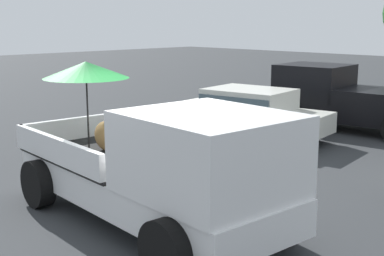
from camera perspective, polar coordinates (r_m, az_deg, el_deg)
The scene contains 4 objects.
ground_plane at distance 8.44m, azimuth -4.76°, elevation -9.95°, with size 80.00×80.00×0.00m, color #2D3033.
pickup_truck_main at distance 7.83m, azimuth -3.26°, elevation -3.97°, with size 5.17×2.54×2.40m.
pickup_truck_red at distance 15.88m, azimuth 16.09°, elevation 3.03°, with size 4.96×2.57×1.80m.
parked_sedan_near at distance 14.05m, azimuth 5.92°, elevation 1.83°, with size 4.51×2.46×1.33m.
Camera 1 is at (6.07, -5.00, 3.07)m, focal length 49.87 mm.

